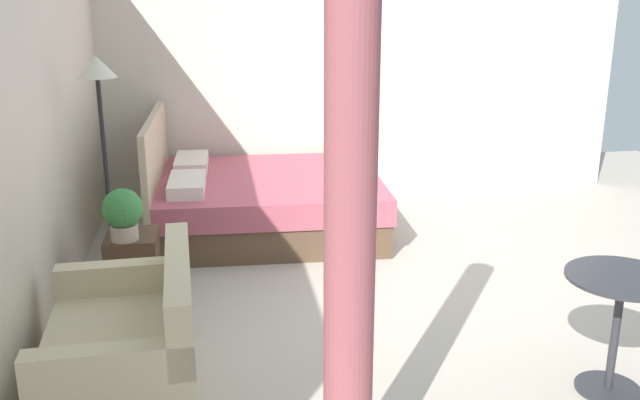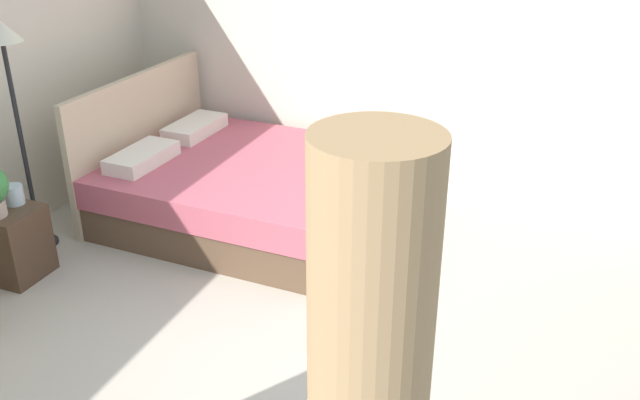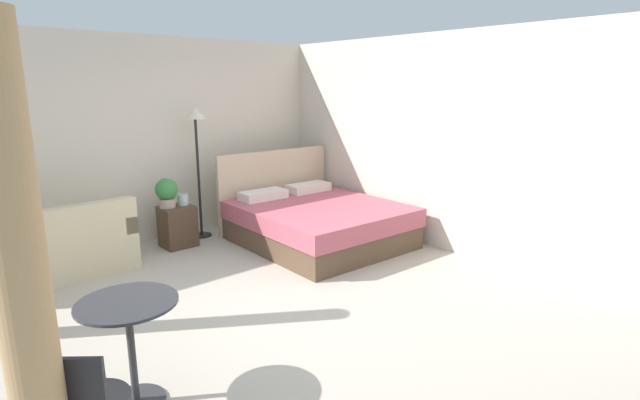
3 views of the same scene
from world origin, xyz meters
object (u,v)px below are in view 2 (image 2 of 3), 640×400
(bed, at_px, (239,186))
(nightstand, at_px, (14,244))
(vase, at_px, (14,195))
(floor_lamp, at_px, (7,65))

(bed, distance_m, nightstand, 1.86)
(vase, relative_size, floor_lamp, 0.08)
(bed, bearing_deg, vase, 141.03)
(nightstand, bearing_deg, bed, -35.87)
(nightstand, bearing_deg, vase, 14.93)
(nightstand, bearing_deg, floor_lamp, 24.28)
(vase, bearing_deg, floor_lamp, 27.36)
(nightstand, distance_m, vase, 0.37)
(nightstand, distance_m, floor_lamp, 1.31)
(floor_lamp, bearing_deg, vase, -152.64)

